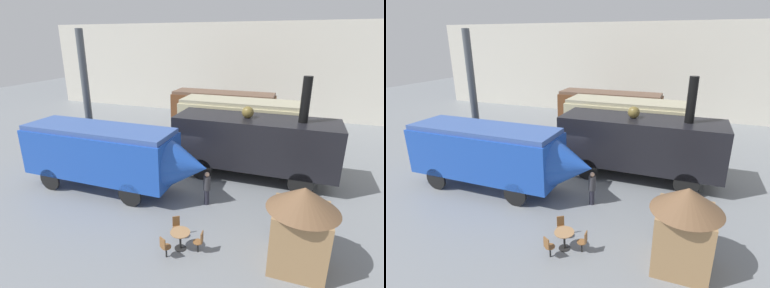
# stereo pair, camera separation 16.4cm
# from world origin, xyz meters

# --- Properties ---
(ground_plane) EXTENTS (80.00, 80.00, 0.00)m
(ground_plane) POSITION_xyz_m (0.00, 0.00, 0.00)
(ground_plane) COLOR gray
(backdrop_wall) EXTENTS (44.00, 0.15, 9.00)m
(backdrop_wall) POSITION_xyz_m (0.00, 15.77, 4.50)
(backdrop_wall) COLOR beige
(backdrop_wall) RESTS_ON ground_plane
(passenger_coach_wooden) EXTENTS (8.12, 2.46, 3.43)m
(passenger_coach_wooden) POSITION_xyz_m (0.09, 8.70, 2.03)
(passenger_coach_wooden) COLOR brown
(passenger_coach_wooden) RESTS_ON ground_plane
(passenger_coach_vintage) EXTENTS (8.00, 2.63, 3.69)m
(passenger_coach_vintage) POSITION_xyz_m (2.41, 4.50, 2.14)
(passenger_coach_vintage) COLOR beige
(passenger_coach_vintage) RESTS_ON ground_plane
(steam_locomotive) EXTENTS (8.64, 2.77, 5.73)m
(steam_locomotive) POSITION_xyz_m (3.82, 1.17, 2.12)
(steam_locomotive) COLOR black
(steam_locomotive) RESTS_ON ground_plane
(streamlined_locomotive) EXTENTS (9.63, 2.56, 3.31)m
(streamlined_locomotive) POSITION_xyz_m (-2.68, -2.75, 1.99)
(streamlined_locomotive) COLOR blue
(streamlined_locomotive) RESTS_ON ground_plane
(cafe_table_near) EXTENTS (0.74, 0.74, 0.73)m
(cafe_table_near) POSITION_xyz_m (2.34, -5.97, 0.54)
(cafe_table_near) COLOR black
(cafe_table_near) RESTS_ON ground_plane
(cafe_chair_0) EXTENTS (0.39, 0.40, 0.87)m
(cafe_chair_0) POSITION_xyz_m (2.01, -6.64, 0.51)
(cafe_chair_0) COLOR black
(cafe_chair_0) RESTS_ON ground_plane
(cafe_chair_1) EXTENTS (0.36, 0.36, 0.87)m
(cafe_chair_1) POSITION_xyz_m (3.08, -5.92, 0.51)
(cafe_chair_1) COLOR black
(cafe_chair_1) RESTS_ON ground_plane
(cafe_chair_2) EXTENTS (0.40, 0.40, 0.87)m
(cafe_chair_2) POSITION_xyz_m (1.93, -5.35, 0.51)
(cafe_chair_2) COLOR black
(cafe_chair_2) RESTS_ON ground_plane
(visitor_person) EXTENTS (0.34, 0.34, 1.65)m
(visitor_person) POSITION_xyz_m (2.30, -2.57, 0.89)
(visitor_person) COLOR #262633
(visitor_person) RESTS_ON ground_plane
(ticket_kiosk) EXTENTS (2.34, 2.34, 3.00)m
(ticket_kiosk) POSITION_xyz_m (6.41, -5.41, 1.67)
(ticket_kiosk) COLOR #99754C
(ticket_kiosk) RESTS_ON ground_plane
(support_pillar) EXTENTS (0.44, 0.44, 8.00)m
(support_pillar) POSITION_xyz_m (-6.41, 0.38, 4.00)
(support_pillar) COLOR #4C5156
(support_pillar) RESTS_ON ground_plane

